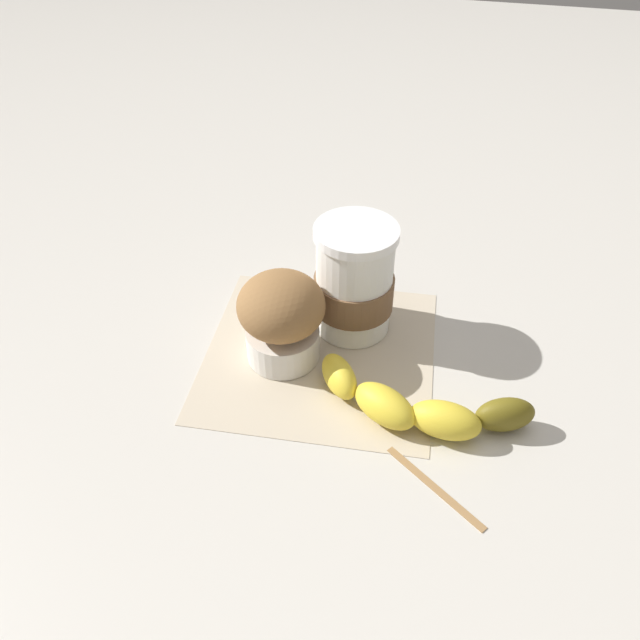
{
  "coord_description": "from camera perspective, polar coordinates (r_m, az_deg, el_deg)",
  "views": [
    {
      "loc": [
        0.47,
        0.12,
        0.47
      ],
      "look_at": [
        0.0,
        0.0,
        0.05
      ],
      "focal_mm": 35.0,
      "sensor_mm": 36.0,
      "label": 1
    }
  ],
  "objects": [
    {
      "name": "ground_plane",
      "position": [
        0.67,
        -0.0,
        -3.07
      ],
      "size": [
        3.0,
        3.0,
        0.0
      ],
      "primitive_type": "plane",
      "color": "beige"
    },
    {
      "name": "paper_napkin",
      "position": [
        0.67,
        -0.0,
        -3.03
      ],
      "size": [
        0.26,
        0.26,
        0.0
      ],
      "primitive_type": "cube",
      "rotation": [
        0.0,
        0.0,
        0.08
      ],
      "color": "beige",
      "rests_on": "ground_plane"
    },
    {
      "name": "coffee_cup",
      "position": [
        0.67,
        3.14,
        3.48
      ],
      "size": [
        0.09,
        0.09,
        0.13
      ],
      "color": "white",
      "rests_on": "paper_napkin"
    },
    {
      "name": "muffin",
      "position": [
        0.64,
        -3.53,
        0.33
      ],
      "size": [
        0.09,
        0.09,
        0.1
      ],
      "color": "white",
      "rests_on": "paper_napkin"
    },
    {
      "name": "banana",
      "position": [
        0.6,
        8.82,
        -7.72
      ],
      "size": [
        0.09,
        0.22,
        0.04
      ],
      "color": "yellow",
      "rests_on": "paper_napkin"
    },
    {
      "name": "wooden_stirrer",
      "position": [
        0.57,
        10.42,
        -14.78
      ],
      "size": [
        0.07,
        0.09,
        0.0
      ],
      "primitive_type": "cube",
      "rotation": [
        0.0,
        0.0,
        4.1
      ],
      "color": "#9E7547",
      "rests_on": "ground_plane"
    }
  ]
}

